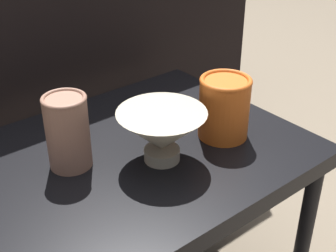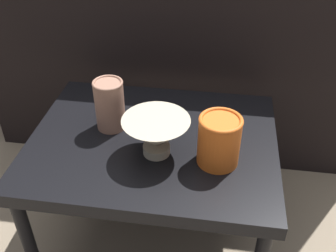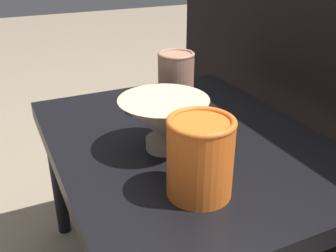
{
  "view_description": "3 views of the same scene",
  "coord_description": "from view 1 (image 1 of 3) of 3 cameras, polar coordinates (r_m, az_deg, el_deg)",
  "views": [
    {
      "loc": [
        -0.46,
        -0.67,
        0.93
      ],
      "look_at": [
        0.05,
        -0.04,
        0.46
      ],
      "focal_mm": 50.0,
      "sensor_mm": 36.0,
      "label": 1
    },
    {
      "loc": [
        0.17,
        -0.85,
        1.08
      ],
      "look_at": [
        0.05,
        -0.05,
        0.48
      ],
      "focal_mm": 42.0,
      "sensor_mm": 36.0,
      "label": 2
    },
    {
      "loc": [
        0.65,
        -0.34,
        0.79
      ],
      "look_at": [
        0.01,
        -0.05,
        0.45
      ],
      "focal_mm": 42.0,
      "sensor_mm": 36.0,
      "label": 3
    }
  ],
  "objects": [
    {
      "name": "table",
      "position": [
        1.0,
        -3.87,
        -4.99
      ],
      "size": [
        0.69,
        0.54,
        0.4
      ],
      "color": "black",
      "rests_on": "ground_plane"
    },
    {
      "name": "couch_backdrop",
      "position": [
        1.47,
        -18.8,
        9.08
      ],
      "size": [
        1.48,
        0.5,
        0.89
      ],
      "color": "black",
      "rests_on": "ground_plane"
    },
    {
      "name": "bowl",
      "position": [
        0.91,
        -0.77,
        -0.76
      ],
      "size": [
        0.18,
        0.18,
        0.11
      ],
      "color": "#B2A88E",
      "rests_on": "table"
    },
    {
      "name": "vase_textured_left",
      "position": [
        0.91,
        -12.14,
        -0.6
      ],
      "size": [
        0.09,
        0.09,
        0.15
      ],
      "color": "#996B56",
      "rests_on": "table"
    },
    {
      "name": "vase_colorful_right",
      "position": [
        1.0,
        6.87,
        2.38
      ],
      "size": [
        0.11,
        0.11,
        0.14
      ],
      "color": "orange",
      "rests_on": "table"
    }
  ]
}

